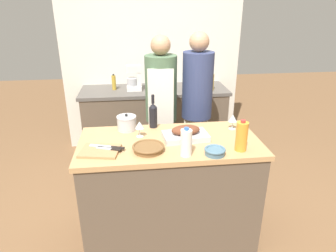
# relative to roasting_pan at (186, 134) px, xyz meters

# --- Properties ---
(ground_plane) EXTENTS (12.00, 12.00, 0.00)m
(ground_plane) POSITION_rel_roasting_pan_xyz_m (-0.13, -0.02, -0.95)
(ground_plane) COLOR brown
(kitchen_island) EXTENTS (1.41, 0.69, 0.90)m
(kitchen_island) POSITION_rel_roasting_pan_xyz_m (-0.13, -0.02, -0.49)
(kitchen_island) COLOR brown
(kitchen_island) RESTS_ON ground_plane
(back_counter) EXTENTS (1.84, 0.60, 0.89)m
(back_counter) POSITION_rel_roasting_pan_xyz_m (-0.13, 1.54, -0.50)
(back_counter) COLOR brown
(back_counter) RESTS_ON ground_plane
(back_wall) EXTENTS (2.34, 0.10, 2.55)m
(back_wall) POSITION_rel_roasting_pan_xyz_m (-0.13, 1.89, 0.33)
(back_wall) COLOR silver
(back_wall) RESTS_ON ground_plane
(roasting_pan) EXTENTS (0.37, 0.24, 0.11)m
(roasting_pan) POSITION_rel_roasting_pan_xyz_m (0.00, 0.00, 0.00)
(roasting_pan) COLOR #BCBCC1
(roasting_pan) RESTS_ON kitchen_island
(wicker_basket) EXTENTS (0.23, 0.23, 0.04)m
(wicker_basket) POSITION_rel_roasting_pan_xyz_m (-0.30, -0.17, -0.02)
(wicker_basket) COLOR brown
(wicker_basket) RESTS_ON kitchen_island
(cutting_board) EXTENTS (0.31, 0.26, 0.02)m
(cutting_board) POSITION_rel_roasting_pan_xyz_m (-0.65, -0.15, -0.03)
(cutting_board) COLOR #AD7F51
(cutting_board) RESTS_ON kitchen_island
(stock_pot) EXTENTS (0.16, 0.16, 0.14)m
(stock_pot) POSITION_rel_roasting_pan_xyz_m (-0.46, 0.24, 0.02)
(stock_pot) COLOR #B7B7BC
(stock_pot) RESTS_ON kitchen_island
(mixing_bowl) EXTENTS (0.15, 0.15, 0.05)m
(mixing_bowl) POSITION_rel_roasting_pan_xyz_m (0.16, -0.29, -0.02)
(mixing_bowl) COLOR slate
(mixing_bowl) RESTS_ON kitchen_island
(juice_jug) EXTENTS (0.08, 0.08, 0.23)m
(juice_jug) POSITION_rel_roasting_pan_xyz_m (0.37, -0.24, 0.07)
(juice_jug) COLOR orange
(juice_jug) RESTS_ON kitchen_island
(milk_jug) EXTENTS (0.08, 0.08, 0.21)m
(milk_jug) POSITION_rel_roasting_pan_xyz_m (-0.04, -0.27, 0.06)
(milk_jug) COLOR white
(milk_jug) RESTS_ON kitchen_island
(wine_bottle_green) EXTENTS (0.07, 0.07, 0.29)m
(wine_bottle_green) POSITION_rel_roasting_pan_xyz_m (-0.23, 0.27, 0.07)
(wine_bottle_green) COLOR black
(wine_bottle_green) RESTS_ON kitchen_island
(wine_glass_left) EXTENTS (0.07, 0.07, 0.13)m
(wine_glass_left) POSITION_rel_roasting_pan_xyz_m (0.43, 0.15, 0.05)
(wine_glass_left) COLOR silver
(wine_glass_left) RESTS_ON kitchen_island
(wine_glass_right) EXTENTS (0.07, 0.07, 0.13)m
(wine_glass_right) POSITION_rel_roasting_pan_xyz_m (-0.36, 0.09, 0.05)
(wine_glass_right) COLOR silver
(wine_glass_right) RESTS_ON kitchen_island
(knife_chef) EXTENTS (0.26, 0.11, 0.01)m
(knife_chef) POSITION_rel_roasting_pan_xyz_m (-0.59, -0.11, -0.02)
(knife_chef) COLOR #B7B7BC
(knife_chef) RESTS_ON cutting_board
(knife_paring) EXTENTS (0.19, 0.10, 0.01)m
(knife_paring) POSITION_rel_roasting_pan_xyz_m (-0.58, -0.15, -0.02)
(knife_paring) COLOR #B7B7BC
(knife_paring) RESTS_ON cutting_board
(stand_mixer) EXTENTS (0.18, 0.14, 0.31)m
(stand_mixer) POSITION_rel_roasting_pan_xyz_m (-0.38, 1.51, 0.07)
(stand_mixer) COLOR silver
(stand_mixer) RESTS_ON back_counter
(condiment_bottle_tall) EXTENTS (0.07, 0.07, 0.22)m
(condiment_bottle_tall) POSITION_rel_roasting_pan_xyz_m (0.56, 1.40, 0.05)
(condiment_bottle_tall) COLOR #B28E2D
(condiment_bottle_tall) RESTS_ON back_counter
(condiment_bottle_short) EXTENTS (0.05, 0.05, 0.20)m
(condiment_bottle_short) POSITION_rel_roasting_pan_xyz_m (-0.63, 1.57, 0.03)
(condiment_bottle_short) COLOR #B28E2D
(condiment_bottle_short) RESTS_ON back_counter
(person_cook_aproned) EXTENTS (0.31, 0.33, 1.63)m
(person_cook_aproned) POSITION_rel_roasting_pan_xyz_m (-0.12, 0.74, -0.04)
(person_cook_aproned) COLOR beige
(person_cook_aproned) RESTS_ON ground_plane
(person_cook_guest) EXTENTS (0.31, 0.31, 1.65)m
(person_cook_guest) POSITION_rel_roasting_pan_xyz_m (0.25, 0.76, -0.02)
(person_cook_guest) COLOR beige
(person_cook_guest) RESTS_ON ground_plane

